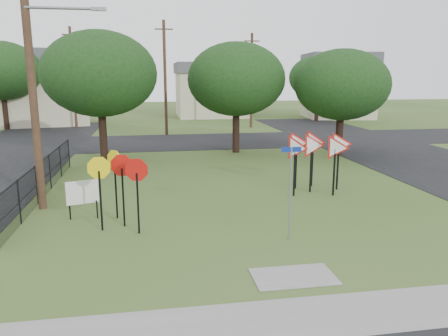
{
  "coord_description": "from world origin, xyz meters",
  "views": [
    {
      "loc": [
        -3.31,
        -11.77,
        4.8
      ],
      "look_at": [
        -0.8,
        3.0,
        1.6
      ],
      "focal_mm": 35.0,
      "sensor_mm": 36.0,
      "label": 1
    }
  ],
  "objects_px": {
    "street_name_sign": "(290,187)",
    "yield_sign_cluster": "(315,148)",
    "stop_sign_cluster": "(118,173)",
    "info_board": "(82,194)"
  },
  "relations": [
    {
      "from": "street_name_sign",
      "to": "yield_sign_cluster",
      "type": "bearing_deg",
      "value": 61.86
    },
    {
      "from": "stop_sign_cluster",
      "to": "info_board",
      "type": "distance_m",
      "value": 1.85
    },
    {
      "from": "street_name_sign",
      "to": "yield_sign_cluster",
      "type": "height_order",
      "value": "street_name_sign"
    },
    {
      "from": "stop_sign_cluster",
      "to": "info_board",
      "type": "xyz_separation_m",
      "value": [
        -1.28,
        1.01,
        -0.88
      ]
    },
    {
      "from": "stop_sign_cluster",
      "to": "info_board",
      "type": "relative_size",
      "value": 1.78
    },
    {
      "from": "street_name_sign",
      "to": "info_board",
      "type": "distance_m",
      "value": 7.0
    },
    {
      "from": "stop_sign_cluster",
      "to": "yield_sign_cluster",
      "type": "relative_size",
      "value": 0.77
    },
    {
      "from": "yield_sign_cluster",
      "to": "info_board",
      "type": "distance_m",
      "value": 9.33
    },
    {
      "from": "yield_sign_cluster",
      "to": "info_board",
      "type": "relative_size",
      "value": 2.32
    },
    {
      "from": "yield_sign_cluster",
      "to": "street_name_sign",
      "type": "bearing_deg",
      "value": -118.14
    }
  ]
}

